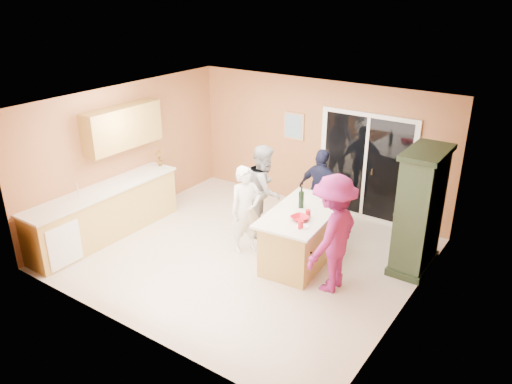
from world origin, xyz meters
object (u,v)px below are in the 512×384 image
Objects in this scene: kitchen_island at (301,238)px; woman_white at (246,210)px; woman_grey at (264,190)px; green_hutch at (420,212)px; woman_navy at (321,191)px; woman_magenta at (333,234)px.

kitchen_island is 1.04m from woman_white.
woman_grey reaches higher than kitchen_island.
kitchen_island is 0.91× the size of green_hutch.
green_hutch is 2.80m from woman_white.
woman_navy is at bearing 171.43° from green_hutch.
woman_grey is 2.10m from woman_magenta.
kitchen_island is 1.91m from green_hutch.
woman_magenta is at bearing -66.80° from woman_white.
green_hutch is at bearing 24.66° from kitchen_island.
woman_grey is at bearing -116.09° from woman_magenta.
green_hutch is 1.57m from woman_magenta.
kitchen_island is 1.31m from woman_grey.
woman_white is 0.97× the size of woman_navy.
woman_magenta is at bearing -138.86° from woman_grey.
green_hutch is (1.59, 0.90, 0.55)m from kitchen_island.
woman_navy is 0.87× the size of woman_magenta.
woman_navy is (-1.87, 0.28, -0.19)m from green_hutch.
kitchen_island is at bearing -47.63° from woman_white.
woman_grey is (-0.14, 0.78, 0.07)m from woman_white.
kitchen_island is 1.19× the size of woman_white.
kitchen_island is 1.00× the size of woman_magenta.
woman_white is 1.56m from woman_navy.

